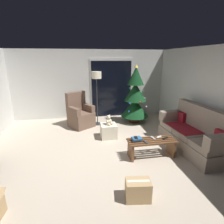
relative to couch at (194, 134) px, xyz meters
name	(u,v)px	position (x,y,z in m)	size (l,w,h in m)	color
ground_plane	(100,156)	(-2.32, 0.05, -0.40)	(7.00, 7.00, 0.00)	#B2A38E
wall_back	(90,84)	(-2.32, 3.11, 0.85)	(5.72, 0.12, 2.50)	silver
wall_right	(218,99)	(0.54, 0.05, 0.85)	(0.12, 6.00, 2.50)	silver
patio_door_frame	(111,88)	(-1.52, 3.04, 0.70)	(1.60, 0.02, 2.20)	silver
patio_door_glass	(112,89)	(-1.52, 3.02, 0.65)	(1.50, 0.02, 2.10)	black
couch	(194,134)	(0.00, 0.00, 0.00)	(0.91, 1.99, 1.08)	gray
coffee_table	(151,145)	(-1.16, -0.15, -0.13)	(1.10, 0.40, 0.41)	brown
remote_white	(159,137)	(-0.94, -0.05, 0.03)	(0.04, 0.16, 0.02)	silver
remote_silver	(153,138)	(-1.10, -0.07, 0.03)	(0.04, 0.16, 0.02)	#ADADB2
remote_graphite	(145,142)	(-1.34, -0.23, 0.03)	(0.04, 0.16, 0.02)	#333338
remote_black	(165,138)	(-0.83, -0.13, 0.03)	(0.04, 0.16, 0.02)	black
book_stack	(137,139)	(-1.52, -0.13, 0.06)	(0.23, 0.21, 0.08)	#4C4C51
cell_phone	(136,138)	(-1.53, -0.13, 0.10)	(0.07, 0.14, 0.01)	black
christmas_tree	(135,97)	(-0.84, 2.20, 0.49)	(0.95, 0.95, 2.01)	#4C1E19
armchair	(80,115)	(-2.75, 2.11, 0.00)	(0.95, 0.95, 1.13)	brown
floor_lamp	(97,80)	(-2.17, 2.18, 1.11)	(0.32, 0.32, 1.78)	#2D2D30
ottoman	(109,131)	(-1.96, 1.06, -0.20)	(0.44, 0.44, 0.39)	beige
teddy_bear_cream	(109,121)	(-1.96, 1.05, 0.11)	(0.21, 0.22, 0.29)	beige
cardboard_box_taped_mid_floor	(138,190)	(-1.87, -1.35, -0.23)	(0.43, 0.31, 0.34)	tan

